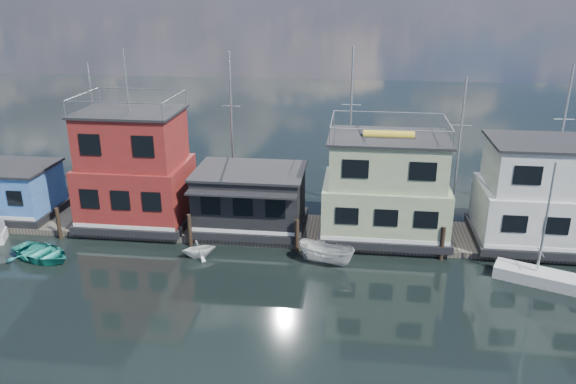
# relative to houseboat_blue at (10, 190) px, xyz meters

# --- Properties ---
(ground) EXTENTS (160.00, 160.00, 0.00)m
(ground) POSITION_rel_houseboat_blue_xyz_m (18.00, -12.00, -2.21)
(ground) COLOR black
(ground) RESTS_ON ground
(dock) EXTENTS (48.00, 5.00, 0.40)m
(dock) POSITION_rel_houseboat_blue_xyz_m (18.00, 0.00, -2.01)
(dock) COLOR #595147
(dock) RESTS_ON ground
(houseboat_blue) EXTENTS (6.40, 4.90, 3.66)m
(houseboat_blue) POSITION_rel_houseboat_blue_xyz_m (0.00, 0.00, 0.00)
(houseboat_blue) COLOR black
(houseboat_blue) RESTS_ON dock
(houseboat_red) EXTENTS (7.40, 5.90, 11.86)m
(houseboat_red) POSITION_rel_houseboat_blue_xyz_m (9.50, 0.00, 1.90)
(houseboat_red) COLOR black
(houseboat_red) RESTS_ON dock
(houseboat_dark) EXTENTS (7.40, 6.10, 4.06)m
(houseboat_dark) POSITION_rel_houseboat_blue_xyz_m (17.50, -0.02, 0.21)
(houseboat_dark) COLOR black
(houseboat_dark) RESTS_ON dock
(houseboat_green) EXTENTS (8.40, 5.90, 7.03)m
(houseboat_green) POSITION_rel_houseboat_blue_xyz_m (26.50, 0.00, 1.34)
(houseboat_green) COLOR black
(houseboat_green) RESTS_ON dock
(houseboat_white) EXTENTS (8.40, 5.90, 6.66)m
(houseboat_white) POSITION_rel_houseboat_blue_xyz_m (36.50, 0.00, 1.33)
(houseboat_white) COLOR black
(houseboat_white) RESTS_ON dock
(pilings) EXTENTS (42.28, 0.28, 2.20)m
(pilings) POSITION_rel_houseboat_blue_xyz_m (17.67, -2.80, -1.11)
(pilings) COLOR #2D2116
(pilings) RESTS_ON ground
(background_masts) EXTENTS (36.40, 0.16, 12.00)m
(background_masts) POSITION_rel_houseboat_blue_xyz_m (22.76, 6.00, 3.35)
(background_masts) COLOR silver
(background_masts) RESTS_ON ground
(dinghy_white) EXTENTS (2.75, 2.61, 1.14)m
(dinghy_white) POSITION_rel_houseboat_blue_xyz_m (15.00, -4.31, -1.64)
(dinghy_white) COLOR white
(dinghy_white) RESTS_ON ground
(day_sailer) EXTENTS (4.77, 3.11, 7.16)m
(day_sailer) POSITION_rel_houseboat_blue_xyz_m (35.04, -4.99, -1.78)
(day_sailer) COLOR silver
(day_sailer) RESTS_ON ground
(dinghy_teal) EXTENTS (5.04, 4.33, 0.88)m
(dinghy_teal) POSITION_rel_houseboat_blue_xyz_m (5.42, -5.85, -1.77)
(dinghy_teal) COLOR teal
(dinghy_teal) RESTS_ON ground
(motorboat) EXTENTS (3.93, 2.64, 1.42)m
(motorboat) POSITION_rel_houseboat_blue_xyz_m (22.96, -4.30, -1.49)
(motorboat) COLOR silver
(motorboat) RESTS_ON ground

